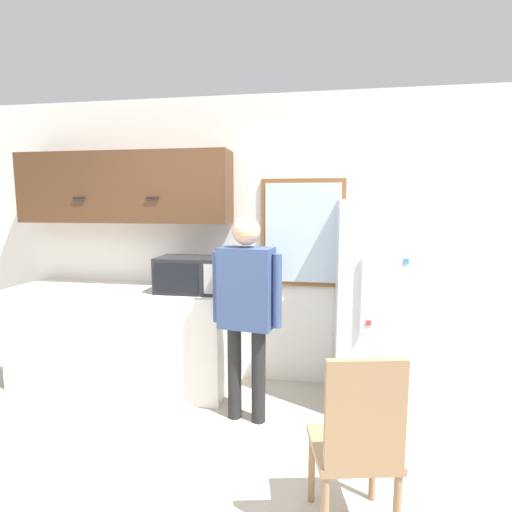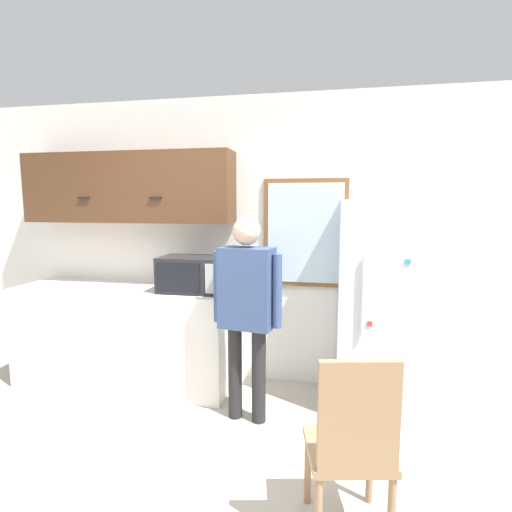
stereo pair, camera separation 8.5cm
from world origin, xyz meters
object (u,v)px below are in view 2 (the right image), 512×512
Objects in this scene: microwave at (191,274)px; chair at (352,442)px; person at (247,300)px; refrigerator at (387,306)px.

microwave is 0.54× the size of chair.
microwave is 2.04m from chair.
refrigerator is (1.09, 0.43, -0.11)m from person.
person is at bearing -32.81° from microwave.
person reaches higher than microwave.
chair is (1.36, -1.42, -0.55)m from microwave.
chair is at bearing -44.67° from person.
refrigerator is at bearing -114.22° from chair.
person is (0.59, -0.38, -0.11)m from microwave.
refrigerator reaches higher than microwave.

